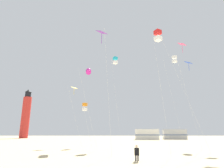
{
  "coord_description": "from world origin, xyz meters",
  "views": [
    {
      "loc": [
        0.06,
        -8.01,
        2.06
      ],
      "look_at": [
        0.13,
        11.09,
        6.92
      ],
      "focal_mm": 30.26,
      "sensor_mm": 36.0,
      "label": 1
    }
  ],
  "objects_px": {
    "kite_diamond_rainbow": "(181,49)",
    "rv_van_white": "(146,134)",
    "kite_diamond_violet": "(101,37)",
    "kite_box_scarlet": "(157,36)",
    "kite_box_cyan": "(115,61)",
    "kite_tube_magenta": "(88,72)",
    "lighthouse_distant": "(25,115)",
    "kite_flyer_standing": "(136,152)",
    "kite_diamond_gold": "(73,90)",
    "kite_box_white": "(174,59)",
    "kite_box_orange": "(84,107)",
    "rv_van_silver": "(174,134)",
    "kite_diamond_blue": "(188,66)"
  },
  "relations": [
    {
      "from": "kite_diamond_gold",
      "to": "lighthouse_distant",
      "type": "xyz_separation_m",
      "value": [
        -23.73,
        35.95,
        -0.86
      ]
    },
    {
      "from": "kite_box_white",
      "to": "kite_box_cyan",
      "type": "bearing_deg",
      "value": -175.3
    },
    {
      "from": "kite_box_cyan",
      "to": "kite_diamond_rainbow",
      "type": "bearing_deg",
      "value": -39.01
    },
    {
      "from": "kite_tube_magenta",
      "to": "rv_van_white",
      "type": "height_order",
      "value": "kite_tube_magenta"
    },
    {
      "from": "kite_tube_magenta",
      "to": "kite_box_orange",
      "type": "distance_m",
      "value": 5.35
    },
    {
      "from": "kite_diamond_violet",
      "to": "kite_box_scarlet",
      "type": "height_order",
      "value": "kite_box_scarlet"
    },
    {
      "from": "kite_tube_magenta",
      "to": "kite_box_scarlet",
      "type": "bearing_deg",
      "value": -45.0
    },
    {
      "from": "kite_tube_magenta",
      "to": "rv_van_white",
      "type": "distance_m",
      "value": 32.62
    },
    {
      "from": "kite_diamond_gold",
      "to": "rv_van_white",
      "type": "xyz_separation_m",
      "value": [
        15.85,
        24.09,
        -7.31
      ]
    },
    {
      "from": "lighthouse_distant",
      "to": "rv_van_white",
      "type": "bearing_deg",
      "value": -16.68
    },
    {
      "from": "kite_diamond_violet",
      "to": "rv_van_white",
      "type": "bearing_deg",
      "value": 74.07
    },
    {
      "from": "rv_van_white",
      "to": "rv_van_silver",
      "type": "xyz_separation_m",
      "value": [
        8.29,
        1.88,
        0.0
      ]
    },
    {
      "from": "kite_flyer_standing",
      "to": "kite_diamond_rainbow",
      "type": "xyz_separation_m",
      "value": [
        7.1,
        7.55,
        11.69
      ]
    },
    {
      "from": "kite_diamond_gold",
      "to": "kite_tube_magenta",
      "type": "distance_m",
      "value": 5.51
    },
    {
      "from": "kite_box_cyan",
      "to": "kite_tube_magenta",
      "type": "height_order",
      "value": "kite_box_cyan"
    },
    {
      "from": "kite_box_white",
      "to": "kite_tube_magenta",
      "type": "distance_m",
      "value": 14.86
    },
    {
      "from": "kite_diamond_gold",
      "to": "kite_box_scarlet",
      "type": "xyz_separation_m",
      "value": [
        10.87,
        -12.48,
        2.92
      ]
    },
    {
      "from": "kite_diamond_violet",
      "to": "kite_box_scarlet",
      "type": "distance_m",
      "value": 5.75
    },
    {
      "from": "kite_diamond_rainbow",
      "to": "kite_box_white",
      "type": "xyz_separation_m",
      "value": [
        1.6,
        7.6,
        1.56
      ]
    },
    {
      "from": "kite_diamond_rainbow",
      "to": "kite_box_cyan",
      "type": "height_order",
      "value": "kite_box_cyan"
    },
    {
      "from": "kite_flyer_standing",
      "to": "rv_van_silver",
      "type": "bearing_deg",
      "value": -104.85
    },
    {
      "from": "kite_diamond_rainbow",
      "to": "kite_box_white",
      "type": "bearing_deg",
      "value": 78.13
    },
    {
      "from": "lighthouse_distant",
      "to": "kite_diamond_rainbow",
      "type": "bearing_deg",
      "value": -48.52
    },
    {
      "from": "kite_flyer_standing",
      "to": "kite_box_white",
      "type": "xyz_separation_m",
      "value": [
        8.7,
        15.15,
        13.26
      ]
    },
    {
      "from": "kite_diamond_gold",
      "to": "kite_tube_magenta",
      "type": "height_order",
      "value": "kite_tube_magenta"
    },
    {
      "from": "kite_box_white",
      "to": "kite_box_orange",
      "type": "distance_m",
      "value": 16.78
    },
    {
      "from": "kite_box_orange",
      "to": "rv_van_silver",
      "type": "xyz_separation_m",
      "value": [
        22.03,
        27.95,
        -4.28
      ]
    },
    {
      "from": "kite_box_white",
      "to": "lighthouse_distant",
      "type": "relative_size",
      "value": 0.86
    },
    {
      "from": "kite_box_scarlet",
      "to": "kite_box_cyan",
      "type": "bearing_deg",
      "value": 110.22
    },
    {
      "from": "kite_box_cyan",
      "to": "kite_diamond_blue",
      "type": "distance_m",
      "value": 11.14
    },
    {
      "from": "kite_flyer_standing",
      "to": "rv_van_white",
      "type": "bearing_deg",
      "value": -94.8
    },
    {
      "from": "lighthouse_distant",
      "to": "kite_diamond_gold",
      "type": "bearing_deg",
      "value": -56.57
    },
    {
      "from": "kite_box_orange",
      "to": "lighthouse_distant",
      "type": "relative_size",
      "value": 0.37
    },
    {
      "from": "rv_van_white",
      "to": "kite_diamond_violet",
      "type": "bearing_deg",
      "value": -101.81
    },
    {
      "from": "kite_diamond_rainbow",
      "to": "rv_van_white",
      "type": "relative_size",
      "value": 2.0
    },
    {
      "from": "kite_box_cyan",
      "to": "kite_diamond_blue",
      "type": "bearing_deg",
      "value": -18.98
    },
    {
      "from": "kite_box_scarlet",
      "to": "kite_box_white",
      "type": "bearing_deg",
      "value": 64.51
    },
    {
      "from": "kite_flyer_standing",
      "to": "kite_box_cyan",
      "type": "height_order",
      "value": "kite_box_cyan"
    },
    {
      "from": "kite_box_orange",
      "to": "rv_van_white",
      "type": "bearing_deg",
      "value": 62.22
    },
    {
      "from": "kite_box_white",
      "to": "kite_diamond_gold",
      "type": "bearing_deg",
      "value": 178.86
    },
    {
      "from": "kite_diamond_violet",
      "to": "lighthouse_distant",
      "type": "relative_size",
      "value": 0.7
    },
    {
      "from": "kite_diamond_rainbow",
      "to": "kite_tube_magenta",
      "type": "distance_m",
      "value": 12.89
    },
    {
      "from": "kite_flyer_standing",
      "to": "rv_van_silver",
      "type": "xyz_separation_m",
      "value": [
        16.18,
        41.45,
        0.78
      ]
    },
    {
      "from": "kite_box_scarlet",
      "to": "rv_van_silver",
      "type": "distance_m",
      "value": 41.94
    },
    {
      "from": "kite_box_cyan",
      "to": "kite_box_white",
      "type": "height_order",
      "value": "kite_box_white"
    },
    {
      "from": "kite_diamond_rainbow",
      "to": "rv_van_white",
      "type": "distance_m",
      "value": 33.84
    },
    {
      "from": "lighthouse_distant",
      "to": "kite_tube_magenta",
      "type": "bearing_deg",
      "value": -56.68
    },
    {
      "from": "kite_diamond_blue",
      "to": "rv_van_white",
      "type": "distance_m",
      "value": 30.4
    },
    {
      "from": "kite_box_scarlet",
      "to": "kite_diamond_blue",
      "type": "distance_m",
      "value": 9.93
    },
    {
      "from": "kite_box_scarlet",
      "to": "kite_flyer_standing",
      "type": "bearing_deg",
      "value": -134.13
    }
  ]
}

